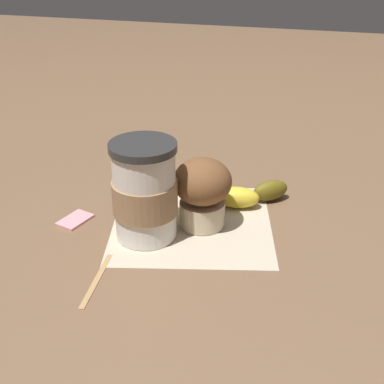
{
  "coord_description": "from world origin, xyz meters",
  "views": [
    {
      "loc": [
        -0.64,
        -0.17,
        0.4
      ],
      "look_at": [
        0.0,
        0.0,
        0.05
      ],
      "focal_mm": 50.0,
      "sensor_mm": 36.0,
      "label": 1
    }
  ],
  "objects_px": {
    "coffee_cup": "(145,192)",
    "sugar_packet": "(75,219)",
    "muffin": "(203,189)",
    "banana": "(235,195)"
  },
  "relations": [
    {
      "from": "banana",
      "to": "coffee_cup",
      "type": "bearing_deg",
      "value": 139.08
    },
    {
      "from": "coffee_cup",
      "to": "muffin",
      "type": "distance_m",
      "value": 0.08
    },
    {
      "from": "coffee_cup",
      "to": "sugar_packet",
      "type": "xyz_separation_m",
      "value": [
        0.01,
        0.11,
        -0.06
      ]
    },
    {
      "from": "banana",
      "to": "sugar_packet",
      "type": "bearing_deg",
      "value": 116.5
    },
    {
      "from": "coffee_cup",
      "to": "sugar_packet",
      "type": "distance_m",
      "value": 0.13
    },
    {
      "from": "muffin",
      "to": "banana",
      "type": "distance_m",
      "value": 0.09
    },
    {
      "from": "sugar_packet",
      "to": "muffin",
      "type": "bearing_deg",
      "value": -78.18
    },
    {
      "from": "muffin",
      "to": "sugar_packet",
      "type": "height_order",
      "value": "muffin"
    },
    {
      "from": "coffee_cup",
      "to": "sugar_packet",
      "type": "height_order",
      "value": "coffee_cup"
    },
    {
      "from": "muffin",
      "to": "sugar_packet",
      "type": "relative_size",
      "value": 2.02
    }
  ]
}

